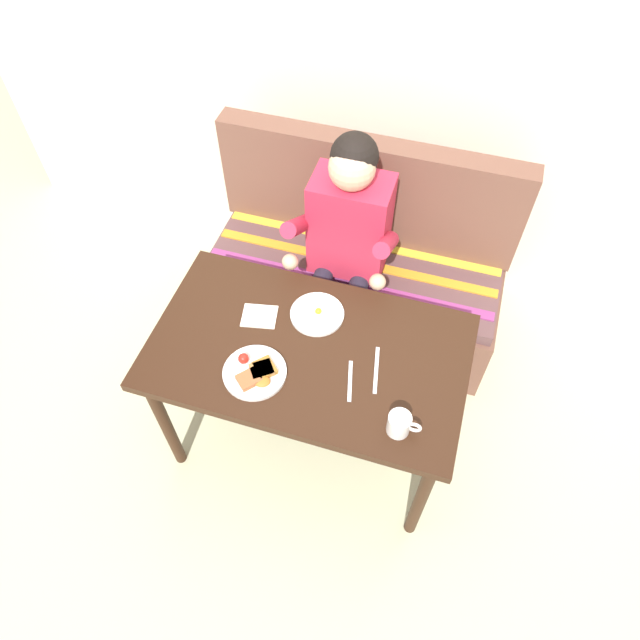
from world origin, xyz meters
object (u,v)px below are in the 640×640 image
at_px(plate_breakfast, 255,372).
at_px(knife, 376,370).
at_px(table, 309,361).
at_px(napkin, 259,316).
at_px(coffee_mug, 400,424).
at_px(fork, 350,381).
at_px(plate_eggs, 317,314).
at_px(person, 345,239).
at_px(couch, 355,274).

height_order(plate_breakfast, knife, plate_breakfast).
bearing_deg(table, knife, -3.69).
bearing_deg(knife, napkin, 157.62).
distance_m(plate_breakfast, napkin, 0.26).
height_order(plate_breakfast, coffee_mug, coffee_mug).
bearing_deg(fork, plate_eggs, 115.50).
bearing_deg(person, plate_eggs, -89.48).
distance_m(plate_breakfast, fork, 0.34).
bearing_deg(knife, plate_breakfast, -171.02).
bearing_deg(plate_eggs, coffee_mug, -43.47).
relative_size(plate_eggs, coffee_mug, 1.80).
bearing_deg(fork, person, 93.67).
xyz_separation_m(napkin, knife, (0.50, -0.11, -0.00)).
bearing_deg(table, fork, -25.81).
height_order(plate_eggs, napkin, plate_eggs).
bearing_deg(plate_eggs, couch, 88.54).
xyz_separation_m(couch, fork, (0.19, -0.86, 0.40)).
distance_m(table, fork, 0.22).
xyz_separation_m(coffee_mug, knife, (-0.13, 0.21, -0.04)).
bearing_deg(plate_breakfast, table, 47.58).
distance_m(person, napkin, 0.54).
relative_size(couch, knife, 7.20).
relative_size(plate_breakfast, fork, 1.37).
xyz_separation_m(couch, coffee_mug, (0.40, -0.99, 0.45)).
bearing_deg(knife, couch, 98.52).
bearing_deg(plate_breakfast, plate_eggs, 67.69).
xyz_separation_m(person, knife, (0.29, -0.61, -0.01)).
bearing_deg(coffee_mug, knife, 121.52).
relative_size(couch, napkin, 10.69).
bearing_deg(person, table, -88.13).
xyz_separation_m(table, couch, (0.00, 0.76, -0.32)).
height_order(coffee_mug, napkin, coffee_mug).
xyz_separation_m(plate_eggs, knife, (0.28, -0.18, -0.01)).
distance_m(table, person, 0.60).
bearing_deg(coffee_mug, napkin, 153.17).
distance_m(person, plate_breakfast, 0.76).
bearing_deg(table, couch, 90.00).
distance_m(couch, plate_eggs, 0.73).
height_order(table, person, person).
distance_m(table, napkin, 0.26).
xyz_separation_m(person, plate_breakfast, (-0.13, -0.75, 0.00)).
xyz_separation_m(fork, knife, (0.08, 0.07, 0.00)).
bearing_deg(coffee_mug, plate_eggs, 136.53).
bearing_deg(plate_breakfast, knife, 19.31).
relative_size(table, plate_breakfast, 5.14).
height_order(couch, fork, couch).
bearing_deg(coffee_mug, couch, 111.76).
bearing_deg(napkin, knife, -12.05).
relative_size(table, person, 0.99).
relative_size(napkin, fork, 0.79).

